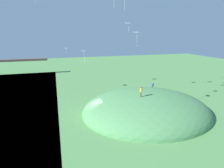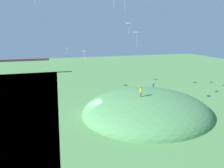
{
  "view_description": "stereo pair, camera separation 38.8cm",
  "coord_description": "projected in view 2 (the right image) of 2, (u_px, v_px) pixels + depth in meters",
  "views": [
    {
      "loc": [
        -5.61,
        -29.03,
        13.09
      ],
      "look_at": [
        3.17,
        0.21,
        4.98
      ],
      "focal_mm": 30.63,
      "sensor_mm": 36.0,
      "label": 1
    },
    {
      "loc": [
        -5.24,
        -29.14,
        13.09
      ],
      "look_at": [
        3.17,
        0.21,
        4.98
      ],
      "focal_mm": 30.63,
      "sensor_mm": 36.0,
      "label": 2
    }
  ],
  "objects": [
    {
      "name": "kite_8",
      "position": [
        137.0,
        33.0,
        29.08
      ],
      "size": [
        1.32,
        1.21,
        2.27
      ],
      "color": "silver"
    },
    {
      "name": "ground_plane",
      "position": [
        94.0,
        114.0,
        31.82
      ],
      "size": [
        160.0,
        160.0,
        0.0
      ],
      "primitive_type": "plane",
      "color": "#57924E"
    },
    {
      "name": "person_with_child",
      "position": [
        141.0,
        91.0,
        29.9
      ],
      "size": [
        0.55,
        0.55,
        1.69
      ],
      "rotation": [
        0.0,
        0.0,
        2.69
      ],
      "color": "brown",
      "rests_on": "grass_hill"
    },
    {
      "name": "kite_6",
      "position": [
        68.0,
        48.0,
        40.67
      ],
      "size": [
        1.23,
        1.27,
        1.23
      ],
      "color": "#F6DDD3"
    },
    {
      "name": "person_watching_kites",
      "position": [
        153.0,
        85.0,
        41.17
      ],
      "size": [
        0.53,
        0.53,
        1.56
      ],
      "rotation": [
        0.0,
        0.0,
        1.38
      ],
      "color": "black",
      "rests_on": "grass_hill"
    },
    {
      "name": "kite_10",
      "position": [
        84.0,
        52.0,
        32.63
      ],
      "size": [
        0.94,
        0.97,
        1.99
      ],
      "color": "#F6E5D0"
    },
    {
      "name": "grass_hill",
      "position": [
        146.0,
        112.0,
        33.03
      ],
      "size": [
        22.03,
        19.92,
        6.9
      ],
      "primitive_type": "ellipsoid",
      "color": "#518F54",
      "rests_on": "ground_plane"
    },
    {
      "name": "kite_1",
      "position": [
        129.0,
        24.0,
        38.69
      ],
      "size": [
        1.02,
        0.71,
        1.99
      ],
      "color": "white"
    }
  ]
}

